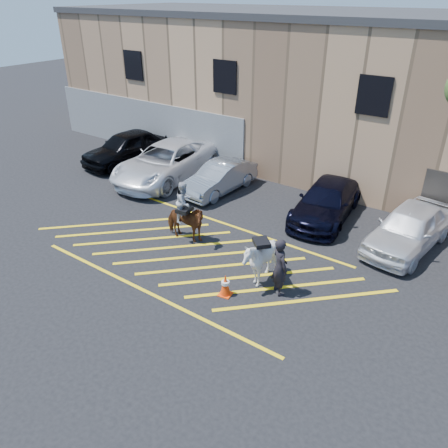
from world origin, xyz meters
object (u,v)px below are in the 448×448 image
Objects in this scene: car_black_suv at (127,147)px; car_silver_sedan at (220,178)px; car_white_suv at (409,228)px; mounted_bay at (185,217)px; traffic_cone at (225,285)px; car_white_pickup at (166,162)px; handler at (280,267)px; car_blue_suv at (327,201)px; saddled_white at (261,260)px.

car_silver_sedan is (6.20, -0.20, -0.17)m from car_black_suv.
mounted_bay is at bearing -140.47° from car_white_suv.
traffic_cone is at bearing -30.71° from mounted_bay.
mounted_bay reaches higher than car_white_pickup.
handler is at bearing -10.41° from mounted_bay.
traffic_cone is (-3.67, -6.04, -0.41)m from car_white_suv.
traffic_cone is at bearing -49.35° from car_silver_sedan.
car_silver_sedan is at bearing -172.94° from car_white_suv.
car_blue_suv is 2.47× the size of saddled_white.
saddled_white is at bearing -18.65° from car_black_suv.
car_silver_sedan is 7.16m from saddled_white.
car_white_pickup is 9.70m from traffic_cone.
handler is (8.93, -4.87, 0.08)m from car_white_pickup.
car_silver_sedan is at bearing 109.90° from mounted_bay.
car_black_suv is 2.14× the size of mounted_bay.
saddled_white is 1.36m from traffic_cone.
car_silver_sedan is at bearing 127.18° from traffic_cone.
saddled_white is 2.71× the size of traffic_cone.
car_white_pickup is at bearing -172.31° from car_silver_sedan.
handler is (5.90, -5.09, 0.27)m from car_silver_sedan.
car_silver_sedan is at bearing 136.15° from saddled_white.
car_white_pickup is at bearing 6.25° from handler.
mounted_bay is at bearing -24.34° from car_black_suv.
handler is 1.72m from traffic_cone.
car_black_suv is at bearing -173.43° from car_white_suv.
car_blue_suv reaches higher than traffic_cone.
mounted_bay reaches higher than car_silver_sedan.
car_black_suv is 2.50× the size of saddled_white.
mounted_bay is 3.16× the size of traffic_cone.
car_white_suv is 7.08m from traffic_cone.
handler is 0.95× the size of saddled_white.
handler reaches higher than car_white_suv.
car_black_suv is 8.96m from mounted_bay.
car_black_suv reaches higher than saddled_white.
car_black_suv reaches higher than car_silver_sedan.
car_white_pickup is 1.34× the size of car_white_suv.
car_black_suv is 1.01× the size of car_blue_suv.
car_blue_suv is 2.61× the size of handler.
mounted_bay is at bearing 149.29° from traffic_cone.
car_black_suv is 12.57m from traffic_cone.
mounted_bay is 3.65m from traffic_cone.
mounted_bay is at bearing 169.61° from saddled_white.
car_silver_sedan is 5.01m from car_blue_suv.
car_white_suv is at bearing 2.81° from car_silver_sedan.
saddled_white is (-3.17, -4.86, 0.04)m from car_white_suv.
handler is at bearing -10.48° from saddled_white.
mounted_bay is (-4.35, 0.80, -0.00)m from handler.
car_blue_suv is (11.19, 0.24, -0.13)m from car_black_suv.
handler is (12.10, -5.29, 0.09)m from car_black_suv.
saddled_white reaches higher than car_white_suv.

